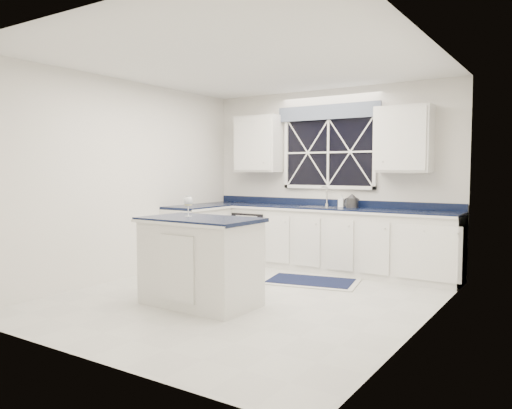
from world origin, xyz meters
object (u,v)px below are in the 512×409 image
Objects in this scene: island at (200,261)px; soap_bottle at (342,201)px; faucet at (326,196)px; kettle at (352,201)px; dishwasher at (258,237)px; wine_glass at (188,202)px.

island is 7.11× the size of soap_bottle.
faucet reaches higher than kettle.
soap_bottle reaches higher than dishwasher.
soap_bottle is at bearing 6.60° from dishwasher.
dishwasher is 4.46× the size of soap_bottle.
wine_glass is at bearing -99.85° from faucet.
dishwasher is 0.63× the size of island.
dishwasher is 1.31m from faucet.
wine_glass is (-0.46, -2.63, 0.03)m from faucet.
faucet is 0.23× the size of island.
wine_glass reaches higher than island.
dishwasher is at bearing -157.09° from kettle.
dishwasher is 2.72× the size of faucet.
kettle is 2.69m from wine_glass.
kettle is at bearing -19.91° from soap_bottle.
dishwasher is 3.45× the size of wine_glass.
island is 2.71m from kettle.
dishwasher is 2.96× the size of kettle.
kettle is at bearing 3.39° from dishwasher.
island is (0.84, -2.47, 0.08)m from dishwasher.
kettle reaches higher than dishwasher.
wine_glass is 2.69m from soap_bottle.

